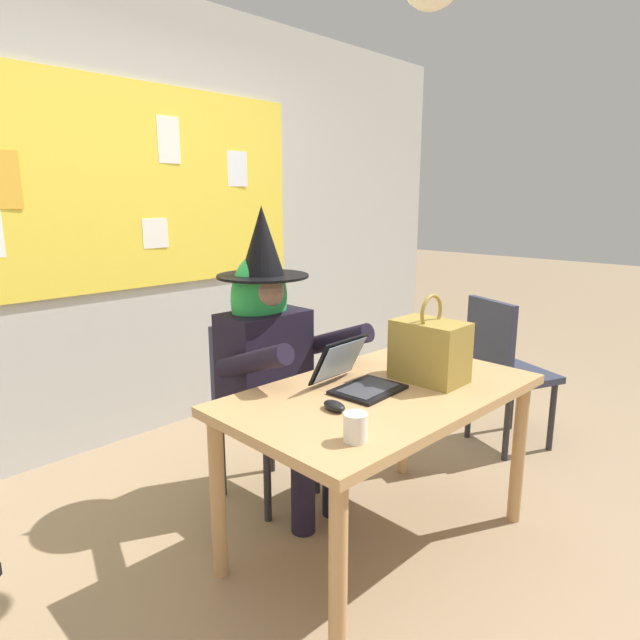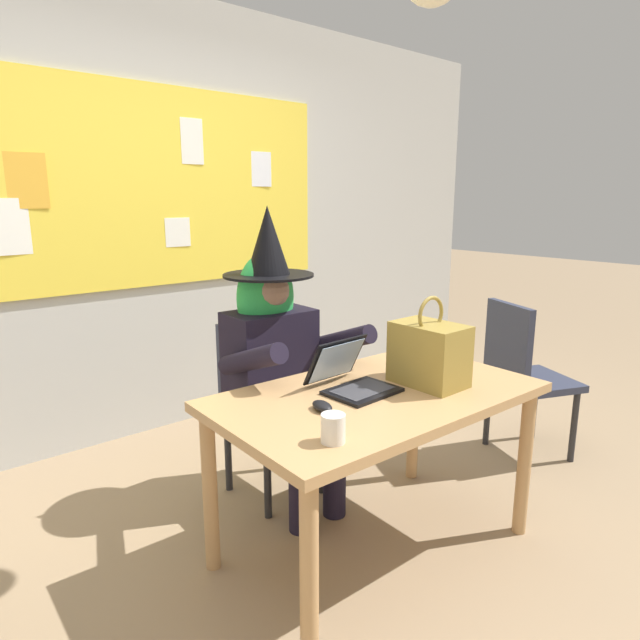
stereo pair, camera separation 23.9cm
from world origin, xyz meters
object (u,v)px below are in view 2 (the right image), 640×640
object	(u,v)px
chair_at_desk	(264,398)
person_costumed	(277,347)
desk_main	(377,412)
laptop	(352,379)
computer_mouse	(322,406)
handbag	(429,353)
coffee_mug	(333,428)
chair_extra_corner	(522,371)

from	to	relation	value
chair_at_desk	person_costumed	world-z (taller)	person_costumed
desk_main	person_costumed	bearing A→B (deg)	94.34
person_costumed	laptop	size ratio (longest dim) A/B	4.50
person_costumed	computer_mouse	xyz separation A→B (m)	(-0.25, -0.63, -0.05)
computer_mouse	chair_at_desk	bearing A→B (deg)	81.62
computer_mouse	handbag	size ratio (longest dim) A/B	0.28
desk_main	coffee_mug	distance (m)	0.52
laptop	handbag	xyz separation A→B (m)	(0.29, -0.16, 0.09)
computer_mouse	desk_main	bearing A→B (deg)	11.40
person_costumed	desk_main	bearing A→B (deg)	5.96
person_costumed	laptop	distance (m)	0.54
person_costumed	coffee_mug	distance (m)	0.95
desk_main	chair_at_desk	xyz separation A→B (m)	(-0.05, 0.75, -0.14)
coffee_mug	handbag	bearing A→B (deg)	13.24
chair_at_desk	coffee_mug	xyz separation A→B (m)	(-0.40, -0.98, 0.28)
chair_at_desk	laptop	distance (m)	0.71
person_costumed	handbag	world-z (taller)	person_costumed
chair_at_desk	laptop	bearing A→B (deg)	-2.41
computer_mouse	handbag	xyz separation A→B (m)	(0.54, -0.06, 0.12)
chair_at_desk	handbag	size ratio (longest dim) A/B	2.33
computer_mouse	handbag	bearing A→B (deg)	3.35
person_costumed	laptop	world-z (taller)	person_costumed
person_costumed	handbag	xyz separation A→B (m)	(0.28, -0.70, 0.07)
laptop	computer_mouse	xyz separation A→B (m)	(-0.24, -0.09, -0.03)
handbag	chair_extra_corner	bearing A→B (deg)	7.96
handbag	desk_main	bearing A→B (deg)	163.14
desk_main	computer_mouse	xyz separation A→B (m)	(-0.30, -0.01, 0.11)
chair_at_desk	computer_mouse	bearing A→B (deg)	-20.05
person_costumed	handbag	bearing A→B (deg)	23.58
computer_mouse	coffee_mug	bearing A→B (deg)	-112.98
laptop	coffee_mug	bearing A→B (deg)	-143.17
coffee_mug	computer_mouse	bearing A→B (deg)	56.77
desk_main	handbag	distance (m)	0.33
chair_at_desk	chair_extra_corner	bearing A→B (deg)	61.82
chair_extra_corner	chair_at_desk	bearing A→B (deg)	176.50
chair_at_desk	laptop	world-z (taller)	laptop
handbag	chair_extra_corner	world-z (taller)	handbag
chair_extra_corner	laptop	bearing A→B (deg)	-157.28
desk_main	handbag	xyz separation A→B (m)	(0.23, -0.07, 0.22)
person_costumed	coffee_mug	world-z (taller)	person_costumed
laptop	coffee_mug	world-z (taller)	laptop
computer_mouse	handbag	distance (m)	0.55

